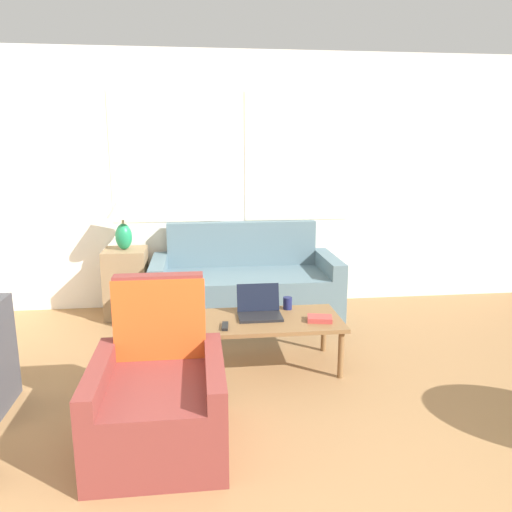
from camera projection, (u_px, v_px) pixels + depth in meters
wall_back at (240, 182)px, 5.17m from camera, size 6.39×0.06×2.60m
couch at (245, 288)px, 4.98m from camera, size 1.81×0.83×0.90m
armchair at (159, 400)px, 2.83m from camera, size 0.73×0.80×0.92m
side_table at (126, 283)px, 4.95m from camera, size 0.41×0.41×0.68m
table_lamp at (122, 214)px, 4.80m from camera, size 0.30×0.30×0.54m
coffee_table at (270, 324)px, 3.79m from camera, size 1.08×0.60×0.39m
laptop at (260, 309)px, 3.83m from camera, size 0.33×0.28×0.23m
cup_navy at (288, 303)px, 3.99m from camera, size 0.07×0.07×0.10m
book_red at (320, 319)px, 3.73m from camera, size 0.20×0.16×0.04m
tv_remote at (225, 326)px, 3.60m from camera, size 0.06×0.15×0.02m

